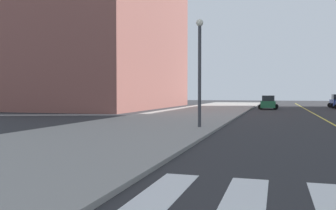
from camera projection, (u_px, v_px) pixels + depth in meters
name	position (u px, v px, depth m)	size (l,w,h in m)	color
sidewalk_kerb_west	(149.00, 125.00, 25.09)	(10.00, 120.00, 0.15)	gray
lane_divider_paint	(313.00, 113.00, 40.83)	(0.16, 80.00, 0.01)	yellow
low_rise_brick_west	(112.00, 15.00, 55.82)	(16.00, 32.00, 27.94)	brown
car_green_fourth	(268.00, 103.00, 50.73)	(2.69, 4.25, 1.88)	#236B42
street_lamp	(200.00, 63.00, 22.41)	(0.44, 0.44, 6.55)	#38383D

